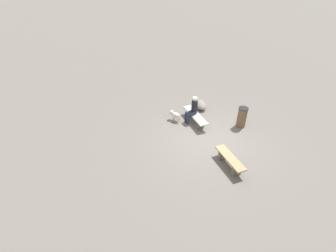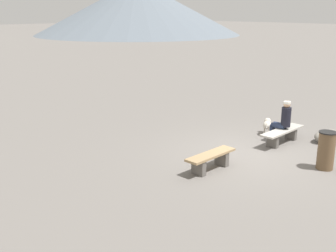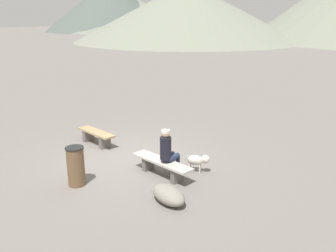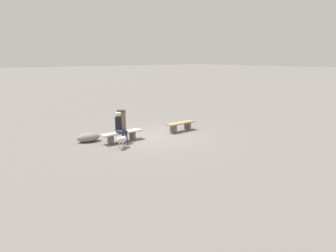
# 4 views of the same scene
# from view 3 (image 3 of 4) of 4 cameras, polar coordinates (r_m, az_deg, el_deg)

# --- Properties ---
(ground) EXTENTS (210.00, 210.00, 0.06)m
(ground) POSITION_cam_3_polar(r_m,az_deg,el_deg) (10.62, -6.27, -5.34)
(ground) COLOR slate
(bench_left) EXTENTS (1.54, 0.42, 0.43)m
(bench_left) POSITION_cam_3_polar(r_m,az_deg,el_deg) (11.86, -11.11, -1.48)
(bench_left) COLOR #605B56
(bench_left) RESTS_ON ground
(bench_right) EXTENTS (1.85, 0.45, 0.42)m
(bench_right) POSITION_cam_3_polar(r_m,az_deg,el_deg) (9.42, -0.95, -6.07)
(bench_right) COLOR #605B56
(bench_right) RESTS_ON ground
(seated_person) EXTENTS (0.35, 0.61, 1.28)m
(seated_person) POSITION_cam_3_polar(r_m,az_deg,el_deg) (9.24, 0.00, -3.79)
(seated_person) COLOR black
(seated_person) RESTS_ON ground
(dog) EXTENTS (0.62, 0.47, 0.49)m
(dog) POSITION_cam_3_polar(r_m,az_deg,el_deg) (9.65, 4.66, -5.32)
(dog) COLOR beige
(dog) RESTS_ON ground
(trash_bin) EXTENTS (0.44, 0.44, 0.98)m
(trash_bin) POSITION_cam_3_polar(r_m,az_deg,el_deg) (9.14, -14.16, -6.08)
(trash_bin) COLOR brown
(trash_bin) RESTS_ON ground
(boulder) EXTENTS (1.05, 0.68, 0.37)m
(boulder) POSITION_cam_3_polar(r_m,az_deg,el_deg) (8.20, 0.08, -10.67)
(boulder) COLOR gray
(boulder) RESTS_ON ground
(distant_peak_1) EXTENTS (30.01, 30.01, 11.49)m
(distant_peak_1) POSITION_cam_3_polar(r_m,az_deg,el_deg) (89.47, -8.92, 18.09)
(distant_peak_1) COLOR #4C5651
(distant_peak_1) RESTS_ON ground
(distant_peak_3) EXTENTS (33.43, 33.43, 8.39)m
(distant_peak_3) POSITION_cam_3_polar(r_m,az_deg,el_deg) (56.71, 2.97, 17.34)
(distant_peak_3) COLOR gray
(distant_peak_3) RESTS_ON ground
(distant_peak_4) EXTENTS (37.25, 37.25, 7.24)m
(distant_peak_4) POSITION_cam_3_polar(r_m,az_deg,el_deg) (89.46, -5.13, 16.86)
(distant_peak_4) COLOR slate
(distant_peak_4) RESTS_ON ground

